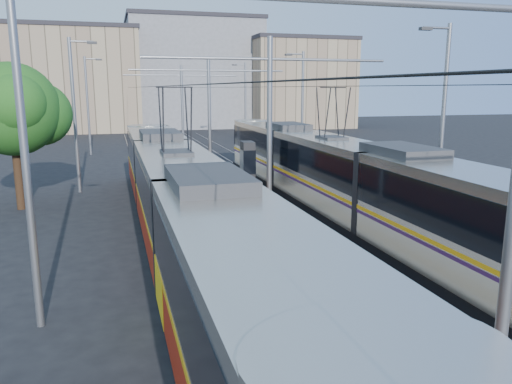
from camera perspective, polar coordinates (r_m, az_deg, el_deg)
name	(u,v)px	position (r m, az deg, el deg)	size (l,w,h in m)	color
ground	(370,323)	(12.54, 12.85, -14.36)	(160.00, 160.00, 0.00)	black
platform	(221,185)	(27.89, -4.06, 0.75)	(4.00, 50.00, 0.30)	gray
tactile_strip_left	(195,184)	(27.61, -7.01, 0.91)	(0.70, 50.00, 0.01)	gray
tactile_strip_right	(246,181)	(28.19, -1.18, 1.22)	(0.70, 50.00, 0.01)	gray
rails	(221,188)	(27.92, -4.05, 0.48)	(8.71, 70.00, 0.03)	gray
tram_left	(178,200)	(17.32, -8.90, -0.90)	(2.43, 28.90, 5.50)	black
tram_right	(331,171)	(22.44, 8.52, 2.39)	(2.43, 28.34, 5.50)	black
catenary	(232,108)	(24.62, -2.81, 9.56)	(9.20, 70.00, 7.00)	slate
street_lamps	(206,110)	(31.33, -5.71, 9.36)	(15.18, 38.22, 8.00)	slate
shelter	(248,163)	(26.65, -0.96, 3.34)	(0.74, 1.13, 2.40)	black
tree	(19,111)	(25.00, -25.42, 8.38)	(4.56, 4.21, 6.62)	#382314
building_left	(75,80)	(69.94, -20.01, 11.96)	(16.32, 12.24, 13.07)	gray
building_centre	(193,73)	(74.74, -7.22, 13.30)	(18.36, 14.28, 15.14)	gray
building_right	(298,83)	(72.48, 4.84, 12.29)	(14.28, 10.20, 12.33)	gray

